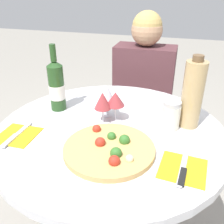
% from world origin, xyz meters
% --- Properties ---
extents(dining_table, '(0.97, 0.97, 0.76)m').
position_xyz_m(dining_table, '(0.00, 0.00, 0.64)').
color(dining_table, gray).
rests_on(dining_table, ground_plane).
extents(chair_behind_diner, '(0.36, 0.36, 0.88)m').
position_xyz_m(chair_behind_diner, '(0.02, 0.77, 0.42)').
color(chair_behind_diner, silver).
rests_on(chair_behind_diner, ground_plane).
extents(seated_diner, '(0.39, 0.41, 1.16)m').
position_xyz_m(seated_diner, '(0.02, 0.64, 0.52)').
color(seated_diner, '#512D33').
rests_on(seated_diner, ground_plane).
extents(pizza_large, '(0.33, 0.33, 0.05)m').
position_xyz_m(pizza_large, '(0.04, -0.16, 0.77)').
color(pizza_large, tan).
rests_on(pizza_large, dining_table).
extents(wine_bottle, '(0.07, 0.07, 0.31)m').
position_xyz_m(wine_bottle, '(-0.29, 0.10, 0.88)').
color(wine_bottle, '#23471E').
rests_on(wine_bottle, dining_table).
extents(tall_carafe, '(0.09, 0.09, 0.30)m').
position_xyz_m(tall_carafe, '(0.31, 0.12, 0.90)').
color(tall_carafe, tan).
rests_on(tall_carafe, dining_table).
extents(sugar_shaker, '(0.08, 0.08, 0.12)m').
position_xyz_m(sugar_shaker, '(0.24, 0.07, 0.82)').
color(sugar_shaker, silver).
rests_on(sugar_shaker, dining_table).
extents(wine_glass_front_left, '(0.07, 0.07, 0.14)m').
position_xyz_m(wine_glass_front_left, '(-0.05, 0.04, 0.86)').
color(wine_glass_front_left, silver).
rests_on(wine_glass_front_left, dining_table).
extents(wine_glass_back_left, '(0.07, 0.07, 0.14)m').
position_xyz_m(wine_glass_back_left, '(-0.05, 0.11, 0.86)').
color(wine_glass_back_left, silver).
rests_on(wine_glass_back_left, dining_table).
extents(wine_glass_center, '(0.08, 0.08, 0.13)m').
position_xyz_m(wine_glass_center, '(0.00, 0.07, 0.86)').
color(wine_glass_center, silver).
rests_on(wine_glass_center, dining_table).
extents(place_setting_left, '(0.15, 0.19, 0.01)m').
position_xyz_m(place_setting_left, '(-0.34, -0.17, 0.76)').
color(place_setting_left, gold).
rests_on(place_setting_left, dining_table).
extents(place_setting_right, '(0.16, 0.19, 0.01)m').
position_xyz_m(place_setting_right, '(0.31, -0.19, 0.76)').
color(place_setting_right, gold).
rests_on(place_setting_right, dining_table).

